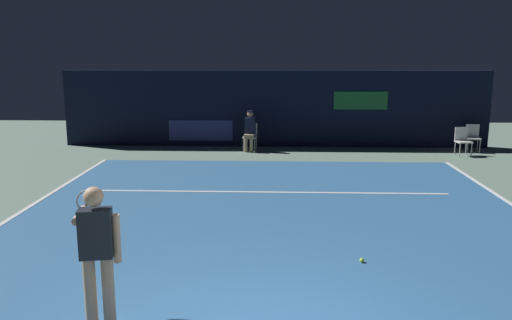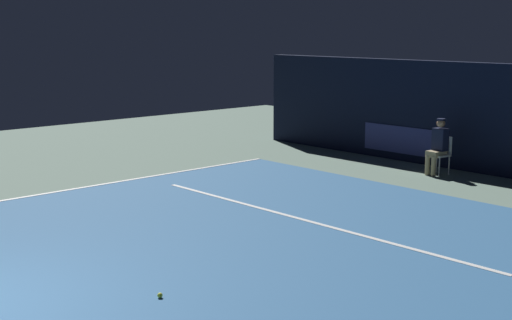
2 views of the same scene
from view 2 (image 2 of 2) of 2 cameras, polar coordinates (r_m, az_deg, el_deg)
The scene contains 7 objects.
ground_plane at distance 11.82m, azimuth -2.70°, elevation -6.43°, with size 29.73×29.73×0.00m, color slate.
court_surface at distance 11.82m, azimuth -2.70°, elevation -6.40°, with size 10.26×10.99×0.01m, color #336699.
line_sideline_right at distance 15.94m, azimuth -14.44°, elevation -2.27°, with size 0.10×10.99×0.01m, color white.
line_service at distance 13.08m, azimuth 3.82°, elevation -4.72°, with size 8.01×0.10×0.01m, color white.
back_wall at distance 17.85m, azimuth 18.06°, elevation 3.05°, with size 14.51×0.33×2.60m.
line_judge_on_chair at distance 17.52m, azimuth 14.10°, elevation 1.09°, with size 0.48×0.56×1.32m.
tennis_ball at distance 9.51m, azimuth -7.54°, elevation -10.47°, with size 0.07×0.07×0.07m, color #CCE033.
Camera 2 is at (8.73, -2.71, 3.41)m, focal length 51.03 mm.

